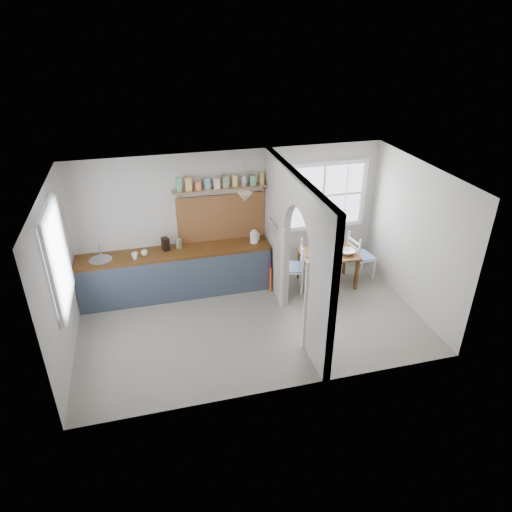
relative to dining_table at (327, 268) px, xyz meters
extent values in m
cube|color=slate|center=(-1.73, -0.93, -0.34)|extent=(5.80, 3.20, 0.01)
cube|color=#BCB3A3|center=(-1.73, -0.93, 2.26)|extent=(5.80, 3.20, 0.01)
cube|color=#BCB3A3|center=(-1.73, 0.67, 0.96)|extent=(5.80, 0.01, 2.60)
cube|color=#BCB3A3|center=(-1.73, -2.53, 0.96)|extent=(5.80, 0.01, 2.60)
cube|color=#BCB3A3|center=(-4.63, -0.93, 0.96)|extent=(0.01, 3.20, 2.60)
cube|color=#BCB3A3|center=(1.17, -0.93, 0.96)|extent=(0.01, 3.20, 2.60)
cube|color=#BCB3A3|center=(-1.03, -2.13, 0.96)|extent=(0.12, 0.80, 2.60)
cube|color=#BCB3A3|center=(-1.03, 0.07, 0.96)|extent=(0.12, 1.20, 2.60)
cube|color=#BCB3A3|center=(-1.03, -1.13, 1.74)|extent=(0.12, 1.20, 1.05)
cube|color=brown|center=(-2.86, 0.37, 0.54)|extent=(3.50, 0.60, 0.05)
cube|color=#48576D|center=(-2.86, 0.08, 0.09)|extent=(3.50, 0.03, 0.85)
cube|color=black|center=(-2.86, 0.42, 0.09)|extent=(3.46, 0.45, 0.85)
cylinder|color=silver|center=(-4.16, 0.37, 0.55)|extent=(0.40, 0.40, 0.02)
cube|color=brown|center=(-1.93, 0.64, 1.01)|extent=(1.65, 0.03, 0.90)
cube|color=brown|center=(-1.93, 0.56, 1.61)|extent=(1.75, 0.20, 0.03)
cube|color=#4D955A|center=(-2.68, 0.56, 1.72)|extent=(0.09, 0.09, 0.18)
cube|color=#BB9141|center=(-2.51, 0.56, 1.72)|extent=(0.09, 0.09, 0.18)
cube|color=#C35A2D|center=(-2.35, 0.56, 1.72)|extent=(0.09, 0.09, 0.18)
cube|color=slate|center=(-2.18, 0.56, 1.72)|extent=(0.09, 0.09, 0.18)
cube|color=#C3AD91|center=(-2.02, 0.56, 1.72)|extent=(0.09, 0.09, 0.18)
cube|color=#6C7E50|center=(-1.85, 0.56, 1.72)|extent=(0.09, 0.09, 0.18)
cube|color=gold|center=(-1.69, 0.56, 1.72)|extent=(0.09, 0.09, 0.18)
cube|color=gray|center=(-1.52, 0.56, 1.72)|extent=(0.09, 0.09, 0.18)
cube|color=#4D955A|center=(-1.35, 0.56, 1.72)|extent=(0.09, 0.09, 0.18)
cube|color=#BB9141|center=(-1.19, 0.56, 1.72)|extent=(0.09, 0.09, 0.18)
cone|color=#F0E3C9|center=(-1.58, 0.22, 1.54)|extent=(0.26, 0.26, 0.16)
cylinder|color=silver|center=(-1.12, -0.03, 1.11)|extent=(0.02, 0.50, 0.02)
imported|color=silver|center=(-3.57, 0.25, 0.62)|extent=(0.16, 0.16, 0.11)
imported|color=white|center=(-3.40, 0.35, 0.61)|extent=(0.12, 0.12, 0.09)
cube|color=black|center=(-3.01, 0.46, 0.68)|extent=(0.15, 0.18, 0.24)
cylinder|color=#6F6C53|center=(-2.77, 0.50, 0.65)|extent=(0.14, 0.14, 0.18)
cube|color=#C0155E|center=(-1.15, 0.04, -0.06)|extent=(0.02, 0.03, 0.61)
cube|color=orange|center=(-1.15, -0.01, -0.09)|extent=(0.02, 0.03, 0.53)
imported|color=white|center=(0.34, -0.10, 0.37)|extent=(0.30, 0.30, 0.07)
imported|color=#64895D|center=(-0.20, -0.14, 0.39)|extent=(0.13, 0.13, 0.10)
cylinder|color=#312B2A|center=(-0.38, -0.04, 0.34)|extent=(0.21, 0.21, 0.01)
imported|color=#543760|center=(0.09, 0.17, 0.43)|extent=(0.22, 0.22, 0.18)
camera|label=1|loc=(-3.26, -7.12, 4.36)|focal=32.00mm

